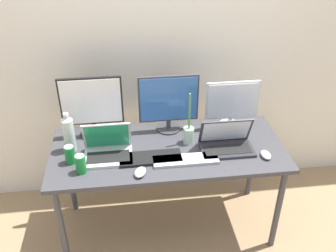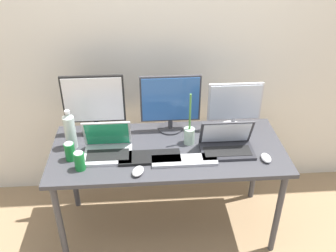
% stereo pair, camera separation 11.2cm
% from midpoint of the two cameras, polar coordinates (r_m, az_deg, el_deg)
% --- Properties ---
extents(ground_plane, '(16.00, 16.00, 0.00)m').
position_cam_midpoint_polar(ground_plane, '(3.05, 1.09, -14.86)').
color(ground_plane, '#9E7F5B').
extents(wall_back, '(7.00, 0.08, 2.60)m').
position_cam_midpoint_polar(wall_back, '(2.83, 0.29, 12.90)').
color(wall_back, silver).
rests_on(wall_back, ground).
extents(work_desk, '(1.59, 0.69, 0.74)m').
position_cam_midpoint_polar(work_desk, '(2.60, 1.24, -4.66)').
color(work_desk, '#424247').
rests_on(work_desk, ground).
extents(monitor_left, '(0.43, 0.21, 0.45)m').
position_cam_midpoint_polar(monitor_left, '(2.65, -10.03, 3.31)').
color(monitor_left, black).
rests_on(monitor_left, work_desk).
extents(monitor_center, '(0.43, 0.18, 0.43)m').
position_cam_midpoint_polar(monitor_center, '(2.65, 1.59, 3.64)').
color(monitor_center, '#38383D').
rests_on(monitor_center, work_desk).
extents(monitor_right, '(0.39, 0.18, 0.36)m').
position_cam_midpoint_polar(monitor_right, '(2.73, 11.28, 3.08)').
color(monitor_right, silver).
rests_on(monitor_right, work_desk).
extents(laptop_silver, '(0.32, 0.24, 0.24)m').
position_cam_midpoint_polar(laptop_silver, '(2.50, -7.90, -3.16)').
color(laptop_silver, silver).
rests_on(laptop_silver, work_desk).
extents(laptop_secondary, '(0.35, 0.22, 0.22)m').
position_cam_midpoint_polar(laptop_secondary, '(2.55, 10.17, -2.73)').
color(laptop_secondary, '#2D2D33').
rests_on(laptop_secondary, work_desk).
extents(keyboard_main, '(0.43, 0.12, 0.02)m').
position_cam_midpoint_polar(keyboard_main, '(2.44, 3.85, -5.29)').
color(keyboard_main, '#B2B2B7').
rests_on(keyboard_main, work_desk).
extents(keyboard_aux, '(0.41, 0.15, 0.02)m').
position_cam_midpoint_polar(keyboard_aux, '(2.46, -1.51, -4.83)').
color(keyboard_aux, black).
rests_on(keyboard_aux, work_desk).
extents(mouse_by_keyboard, '(0.10, 0.12, 0.04)m').
position_cam_midpoint_polar(mouse_by_keyboard, '(2.34, -3.22, -6.92)').
color(mouse_by_keyboard, silver).
rests_on(mouse_by_keyboard, work_desk).
extents(mouse_by_laptop, '(0.07, 0.10, 0.03)m').
position_cam_midpoint_polar(mouse_by_laptop, '(2.54, 15.94, -4.72)').
color(mouse_by_laptop, silver).
rests_on(mouse_by_laptop, work_desk).
extents(water_bottle, '(0.08, 0.08, 0.28)m').
position_cam_midpoint_polar(water_bottle, '(2.58, -13.51, -0.70)').
color(water_bottle, silver).
rests_on(water_bottle, work_desk).
extents(soda_can_near_keyboard, '(0.07, 0.07, 0.13)m').
position_cam_midpoint_polar(soda_can_near_keyboard, '(2.49, -13.48, -3.82)').
color(soda_can_near_keyboard, '#197F33').
rests_on(soda_can_near_keyboard, work_desk).
extents(soda_can_by_laptop, '(0.07, 0.07, 0.13)m').
position_cam_midpoint_polar(soda_can_by_laptop, '(2.39, -12.03, -5.26)').
color(soda_can_by_laptop, '#197F33').
rests_on(soda_can_by_laptop, work_desk).
extents(bamboo_vase, '(0.08, 0.08, 0.38)m').
position_cam_midpoint_polar(bamboo_vase, '(2.58, 4.51, -1.28)').
color(bamboo_vase, '#B2D1B7').
rests_on(bamboo_vase, work_desk).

